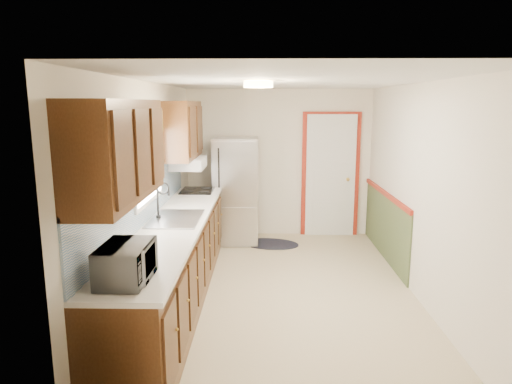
{
  "coord_description": "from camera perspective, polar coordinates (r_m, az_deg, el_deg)",
  "views": [
    {
      "loc": [
        -0.24,
        -4.96,
        2.17
      ],
      "look_at": [
        -0.33,
        0.28,
        1.15
      ],
      "focal_mm": 32.0,
      "sensor_mm": 36.0,
      "label": 1
    }
  ],
  "objects": [
    {
      "name": "room_shell",
      "position": [
        5.06,
        3.71,
        -0.06
      ],
      "size": [
        3.2,
        5.2,
        2.52
      ],
      "color": "tan",
      "rests_on": "ground"
    },
    {
      "name": "kitchen_run",
      "position": [
        4.97,
        -10.64,
        -5.08
      ],
      "size": [
        0.63,
        4.0,
        2.2
      ],
      "color": "#3A1E0D",
      "rests_on": "ground"
    },
    {
      "name": "back_wall_trim",
      "position": [
        7.39,
        10.62,
        0.84
      ],
      "size": [
        1.12,
        2.3,
        2.08
      ],
      "color": "maroon",
      "rests_on": "ground"
    },
    {
      "name": "ceiling_fixture",
      "position": [
        4.77,
        0.29,
        13.3
      ],
      "size": [
        0.3,
        0.3,
        0.06
      ],
      "primitive_type": "cylinder",
      "color": "#FFD88C",
      "rests_on": "room_shell"
    },
    {
      "name": "microwave",
      "position": [
        3.34,
        -15.96,
        -8.06
      ],
      "size": [
        0.27,
        0.49,
        0.33
      ],
      "primitive_type": "imported",
      "rotation": [
        0.0,
        0.0,
        1.56
      ],
      "color": "white",
      "rests_on": "kitchen_run"
    },
    {
      "name": "refrigerator",
      "position": [
        7.15,
        -2.51,
        0.19
      ],
      "size": [
        0.69,
        0.7,
        1.65
      ],
      "rotation": [
        0.0,
        0.0,
        0.01
      ],
      "color": "#B7B7BC",
      "rests_on": "ground"
    },
    {
      "name": "rug",
      "position": [
        7.2,
        1.82,
        -6.49
      ],
      "size": [
        0.98,
        0.74,
        0.01
      ],
      "primitive_type": "ellipsoid",
      "rotation": [
        0.0,
        0.0,
        -0.21
      ],
      "color": "black",
      "rests_on": "ground"
    },
    {
      "name": "cooktop",
      "position": [
        6.55,
        -7.34,
        0.18
      ],
      "size": [
        0.45,
        0.54,
        0.02
      ],
      "primitive_type": "cube",
      "color": "black",
      "rests_on": "kitchen_run"
    }
  ]
}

